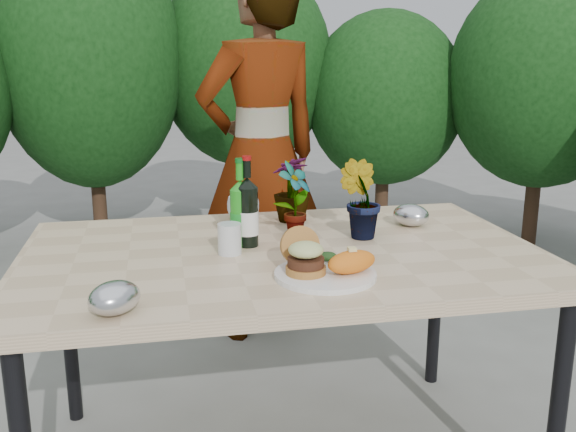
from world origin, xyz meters
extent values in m
cube|color=#D4B68D|center=(0.00, 0.00, 0.73)|extent=(1.60, 1.00, 0.04)
cylinder|color=black|center=(0.72, -0.42, 0.35)|extent=(0.05, 0.05, 0.71)
cylinder|color=black|center=(-0.72, 0.42, 0.35)|extent=(0.05, 0.05, 0.71)
cylinder|color=black|center=(0.72, 0.42, 0.35)|extent=(0.05, 0.05, 0.71)
cylinder|color=#382316|center=(-0.80, 2.80, 0.21)|extent=(0.10, 0.10, 0.42)
ellipsoid|color=#1A4A18|center=(-0.80, 2.80, 1.32)|extent=(1.27, 1.27, 1.79)
cylinder|color=#382316|center=(0.30, 3.00, 0.25)|extent=(0.10, 0.10, 0.50)
ellipsoid|color=#1A4A18|center=(0.30, 3.00, 1.26)|extent=(1.29, 1.29, 1.52)
cylinder|color=#382316|center=(1.30, 2.70, 0.19)|extent=(0.10, 0.10, 0.38)
ellipsoid|color=#1A4A18|center=(1.30, 2.70, 1.02)|extent=(1.16, 1.16, 1.28)
cylinder|color=#382316|center=(2.20, 2.10, 0.22)|extent=(0.10, 0.10, 0.44)
ellipsoid|color=#1A4A18|center=(2.20, 2.10, 1.18)|extent=(1.27, 1.27, 1.47)
cylinder|color=white|center=(0.07, -0.27, 0.76)|extent=(0.28, 0.28, 0.01)
cylinder|color=#B7722D|center=(0.01, -0.27, 0.78)|extent=(0.11, 0.11, 0.02)
cylinder|color=#472314|center=(0.01, -0.27, 0.80)|extent=(0.10, 0.10, 0.02)
ellipsoid|color=beige|center=(0.01, -0.27, 0.83)|extent=(0.10, 0.10, 0.04)
cylinder|color=#B7722D|center=(0.01, -0.19, 0.82)|extent=(0.11, 0.06, 0.11)
ellipsoid|color=orange|center=(0.13, -0.29, 0.80)|extent=(0.17, 0.12, 0.06)
ellipsoid|color=olive|center=(0.07, -0.18, 0.78)|extent=(0.04, 0.04, 0.02)
ellipsoid|color=#193814|center=(0.10, -0.17, 0.78)|extent=(0.06, 0.04, 0.03)
cylinder|color=black|center=(-0.10, 0.07, 0.84)|extent=(0.07, 0.07, 0.19)
cylinder|color=white|center=(-0.10, 0.07, 0.83)|extent=(0.07, 0.07, 0.08)
cone|color=black|center=(-0.10, 0.07, 0.95)|extent=(0.07, 0.07, 0.03)
cylinder|color=black|center=(-0.10, 0.07, 1.00)|extent=(0.03, 0.03, 0.05)
cylinder|color=maroon|center=(-0.10, 0.07, 1.03)|extent=(0.03, 0.03, 0.01)
cylinder|color=#1E8E19|center=(-0.12, 0.08, 0.84)|extent=(0.07, 0.07, 0.18)
cylinder|color=#198C26|center=(-0.12, 0.08, 0.82)|extent=(0.07, 0.07, 0.07)
cone|color=#1E8E19|center=(-0.12, 0.08, 0.95)|extent=(0.07, 0.07, 0.03)
cylinder|color=#1E8E19|center=(-0.12, 0.08, 0.99)|extent=(0.03, 0.03, 0.05)
cylinder|color=#0C5919|center=(-0.12, 0.08, 1.02)|extent=(0.03, 0.03, 0.01)
cylinder|color=silver|center=(-0.17, 0.00, 0.80)|extent=(0.07, 0.07, 0.09)
imported|color=#235F20|center=(0.07, 0.17, 0.87)|extent=(0.16, 0.15, 0.25)
imported|color=#29541D|center=(0.28, 0.09, 0.88)|extent=(0.18, 0.18, 0.26)
imported|color=#22521C|center=(0.10, 0.35, 0.87)|extent=(0.18, 0.18, 0.24)
imported|color=silver|center=(-0.07, 0.38, 0.80)|extent=(0.15, 0.15, 0.09)
ellipsoid|color=#BABCC2|center=(-0.48, -0.41, 0.79)|extent=(0.17, 0.17, 0.08)
ellipsoid|color=silver|center=(0.50, 0.20, 0.79)|extent=(0.17, 0.17, 0.08)
imported|color=#9C6A4E|center=(0.11, 1.08, 0.88)|extent=(0.74, 0.61, 1.76)
camera|label=1|loc=(-0.36, -1.87, 1.35)|focal=40.00mm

